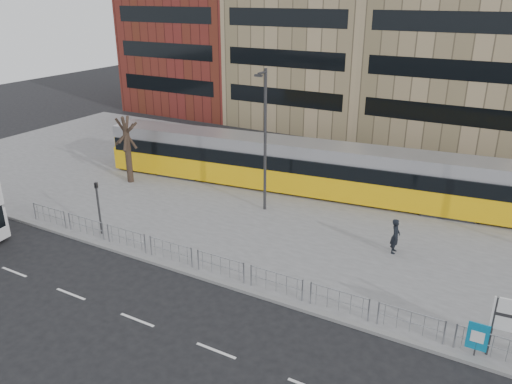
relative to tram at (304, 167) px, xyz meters
The scene contains 11 objects.
ground 12.99m from the tram, 81.86° to the right, with size 120.00×120.00×0.00m, color black.
plaza 2.67m from the tram, 21.75° to the right, with size 64.00×24.00×0.15m, color slate.
kerb 12.93m from the tram, 81.83° to the right, with size 64.00×0.25×0.17m, color gray.
pedestrian_barrier 12.84m from the tram, 72.65° to the right, with size 32.07×0.07×1.10m.
road_markings 17.07m from the tram, 80.43° to the right, with size 62.00×0.12×0.01m, color white.
tram is the anchor object (origin of this frame).
ad_panel 17.63m from the tram, 44.43° to the right, with size 0.77×0.07×1.44m.
pedestrian 9.71m from the tram, 36.45° to the right, with size 0.69×0.45×1.89m, color black.
traffic_light_west 13.77m from the tram, 122.04° to the right, with size 0.22×0.24×3.10m.
lamp_post_west 5.20m from the tram, 101.53° to the right, with size 0.45×1.04×8.75m.
bare_tree 12.94m from the tram, 158.98° to the right, with size 4.22×4.22×6.95m.
Camera 1 is at (10.99, -16.88, 12.88)m, focal length 35.00 mm.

